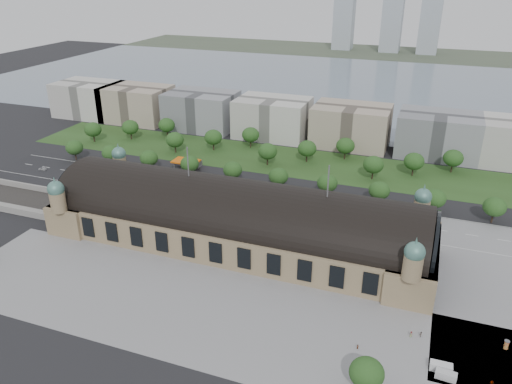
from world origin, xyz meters
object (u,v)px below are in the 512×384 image
(parked_car_0, at_px, (101,191))
(parked_car_2, at_px, (158,201))
(traffic_car_1, at_px, (122,174))
(van_east, at_px, (445,375))
(parked_car_4, at_px, (153,198))
(bus_mid, at_px, (281,213))
(pedestrian_2, at_px, (421,334))
(pedestrian_0, at_px, (411,334))
(traffic_car_3, at_px, (236,197))
(bus_east, at_px, (335,218))
(parked_car_1, at_px, (117,190))
(parked_car_5, at_px, (160,197))
(petrol_station, at_px, (191,162))
(advertising_column, at_px, (506,345))
(van_south, at_px, (440,367))
(pedestrian_1, at_px, (358,347))
(parked_car_6, at_px, (214,206))
(traffic_car_0, at_px, (42,169))
(traffic_car_4, at_px, (285,212))
(traffic_car_5, at_px, (347,205))
(pedestrian_3, at_px, (492,383))
(bus_west, at_px, (255,209))

(parked_car_0, bearing_deg, parked_car_2, 54.75)
(traffic_car_1, height_order, van_east, van_east)
(parked_car_4, bearing_deg, traffic_car_1, -160.07)
(bus_mid, bearing_deg, pedestrian_2, -137.80)
(parked_car_2, xyz_separation_m, pedestrian_0, (117.77, -54.78, 0.25))
(traffic_car_3, relative_size, bus_east, 0.46)
(parked_car_1, relative_size, bus_east, 0.46)
(parked_car_5, height_order, bus_mid, bus_mid)
(petrol_station, height_order, parked_car_0, petrol_station)
(pedestrian_2, bearing_deg, advertising_column, -95.14)
(traffic_car_3, distance_m, parked_car_5, 35.72)
(parked_car_5, distance_m, pedestrian_2, 134.73)
(bus_mid, relative_size, advertising_column, 4.06)
(parked_car_2, distance_m, advertising_column, 152.35)
(van_south, xyz_separation_m, pedestrian_1, (-22.27, 0.42, -0.33))
(parked_car_1, relative_size, pedestrian_0, 2.81)
(parked_car_6, bearing_deg, traffic_car_0, -120.55)
(traffic_car_4, height_order, parked_car_1, parked_car_1)
(traffic_car_0, distance_m, parked_car_4, 75.91)
(traffic_car_5, height_order, bus_mid, bus_mid)
(parked_car_1, relative_size, bus_mid, 0.48)
(parked_car_1, distance_m, pedestrian_3, 178.96)
(parked_car_1, bearing_deg, traffic_car_4, 70.34)
(parked_car_6, xyz_separation_m, van_south, (99.41, -70.07, 0.56))
(parked_car_2, xyz_separation_m, bus_east, (81.06, 9.68, 0.93))
(petrol_station, height_order, pedestrian_3, petrol_station)
(parked_car_2, bearing_deg, parked_car_1, -132.72)
(traffic_car_5, bearing_deg, bus_mid, 135.53)
(bus_east, height_order, pedestrian_2, bus_east)
(traffic_car_3, xyz_separation_m, bus_west, (13.41, -10.58, 0.66))
(bus_east, bearing_deg, traffic_car_4, 87.06)
(pedestrian_0, bearing_deg, parked_car_5, 129.56)
(traffic_car_1, bearing_deg, traffic_car_4, -95.68)
(advertising_column, height_order, pedestrian_0, advertising_column)
(pedestrian_3, bearing_deg, parked_car_5, -34.62)
(traffic_car_1, relative_size, pedestrian_1, 2.44)
(pedestrian_3, bearing_deg, bus_east, -60.63)
(advertising_column, bearing_deg, parked_car_6, 155.02)
(parked_car_0, distance_m, pedestrian_3, 183.47)
(bus_east, bearing_deg, petrol_station, 63.73)
(traffic_car_0, relative_size, pedestrian_0, 2.30)
(parked_car_5, distance_m, pedestrian_1, 126.06)
(pedestrian_1, height_order, pedestrian_3, pedestrian_1)
(petrol_station, height_order, traffic_car_5, petrol_station)
(van_south, height_order, pedestrian_3, van_south)
(parked_car_6, relative_size, bus_east, 0.38)
(traffic_car_0, distance_m, pedestrian_2, 210.02)
(van_south, bearing_deg, van_east, -63.23)
(pedestrian_3, bearing_deg, bus_west, -45.75)
(parked_car_4, height_order, pedestrian_0, pedestrian_0)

